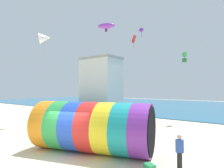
% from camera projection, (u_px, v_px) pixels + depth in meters
% --- Properties ---
extents(ground_plane, '(120.00, 120.00, 0.00)m').
position_uv_depth(ground_plane, '(59.00, 159.00, 10.77)').
color(ground_plane, beige).
extents(sea, '(120.00, 40.00, 0.10)m').
position_uv_depth(sea, '(208.00, 107.00, 40.25)').
color(sea, '#236084').
rests_on(sea, ground).
extents(giant_inflatable_tube, '(7.71, 4.98, 3.01)m').
position_uv_depth(giant_inflatable_tube, '(93.00, 127.00, 12.06)').
color(giant_inflatable_tube, orange).
rests_on(giant_inflatable_tube, ground).
extents(kite_handler, '(0.42, 0.35, 1.66)m').
position_uv_depth(kite_handler, '(180.00, 152.00, 9.41)').
color(kite_handler, black).
rests_on(kite_handler, ground).
extents(kite_purple_parafoil, '(1.40, 1.01, 0.69)m').
position_uv_depth(kite_purple_parafoil, '(106.00, 26.00, 14.72)').
color(kite_purple_parafoil, purple).
extents(kite_purple_delta, '(0.69, 0.77, 1.00)m').
position_uv_depth(kite_purple_delta, '(141.00, 31.00, 21.73)').
color(kite_purple_delta, purple).
extents(kite_red_diamond, '(0.37, 0.67, 1.62)m').
position_uv_depth(kite_red_diamond, '(134.00, 39.00, 25.56)').
color(kite_red_diamond, red).
extents(kite_white_delta, '(1.71, 1.71, 2.20)m').
position_uv_depth(kite_white_delta, '(45.00, 38.00, 21.74)').
color(kite_white_delta, white).
extents(kite_green_box, '(0.57, 0.57, 1.19)m').
position_uv_depth(kite_green_box, '(184.00, 57.00, 22.72)').
color(kite_green_box, green).
extents(promenade_building, '(8.27, 5.77, 10.65)m').
position_uv_depth(promenade_building, '(101.00, 82.00, 43.98)').
color(promenade_building, silver).
rests_on(promenade_building, ground).
extents(cooler_box, '(0.63, 0.56, 0.36)m').
position_uv_depth(cooler_box, '(150.00, 168.00, 9.14)').
color(cooler_box, '#268C4C').
rests_on(cooler_box, ground).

